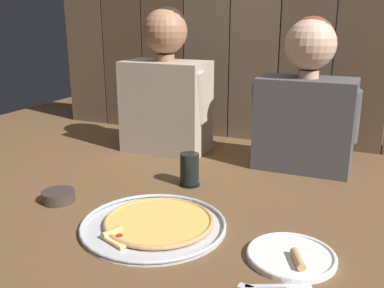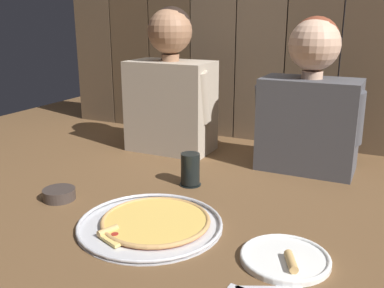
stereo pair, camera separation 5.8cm
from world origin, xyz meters
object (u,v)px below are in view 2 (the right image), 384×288
(dipping_bowl, at_px, (59,194))
(pizza_tray, at_px, (153,223))
(drinking_glass, at_px, (190,170))
(diner_right, at_px, (310,101))
(dinner_plate, at_px, (285,258))
(diner_left, at_px, (171,86))

(dipping_bowl, bearing_deg, pizza_tray, -4.44)
(drinking_glass, height_order, diner_right, diner_right)
(dinner_plate, bearing_deg, drinking_glass, 140.77)
(pizza_tray, relative_size, dipping_bowl, 3.94)
(pizza_tray, relative_size, dinner_plate, 1.87)
(dipping_bowl, bearing_deg, dinner_plate, -3.76)
(dinner_plate, bearing_deg, pizza_tray, 176.89)
(pizza_tray, distance_m, dinner_plate, 0.41)
(dinner_plate, xyz_separation_m, diner_left, (-0.72, 0.73, 0.29))
(drinking_glass, bearing_deg, dinner_plate, -39.23)
(drinking_glass, height_order, diner_left, diner_left)
(pizza_tray, distance_m, diner_right, 0.82)
(diner_left, distance_m, diner_right, 0.62)
(drinking_glass, bearing_deg, pizza_tray, -83.15)
(pizza_tray, height_order, dinner_plate, dinner_plate)
(pizza_tray, xyz_separation_m, drinking_glass, (-0.04, 0.34, 0.05))
(diner_left, bearing_deg, dinner_plate, -45.22)
(pizza_tray, xyz_separation_m, dinner_plate, (0.41, -0.02, -0.00))
(pizza_tray, height_order, dipping_bowl, dipping_bowl)
(drinking_glass, relative_size, diner_left, 0.19)
(dipping_bowl, distance_m, diner_left, 0.73)
(drinking_glass, xyz_separation_m, dipping_bowl, (-0.35, -0.31, -0.04))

